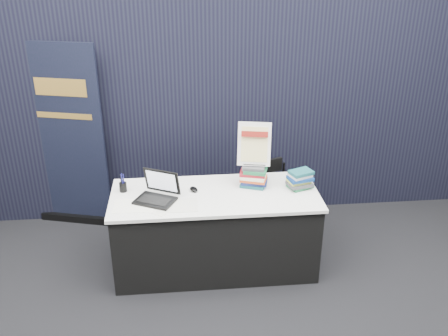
% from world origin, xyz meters
% --- Properties ---
extents(floor, '(8.00, 8.00, 0.00)m').
position_xyz_m(floor, '(0.00, 0.00, 0.00)').
color(floor, black).
rests_on(floor, ground).
extents(wall_back, '(8.00, 0.02, 3.50)m').
position_xyz_m(wall_back, '(0.00, 4.00, 1.75)').
color(wall_back, beige).
rests_on(wall_back, floor).
extents(drape_partition, '(6.00, 0.08, 2.40)m').
position_xyz_m(drape_partition, '(0.00, 1.60, 1.20)').
color(drape_partition, black).
rests_on(drape_partition, floor).
extents(display_table, '(1.80, 0.75, 0.75)m').
position_xyz_m(display_table, '(0.00, 0.55, 0.38)').
color(display_table, black).
rests_on(display_table, floor).
extents(laptop, '(0.39, 0.39, 0.24)m').
position_xyz_m(laptop, '(-0.51, 0.50, 0.81)').
color(laptop, black).
rests_on(laptop, display_table).
extents(mouse, '(0.09, 0.11, 0.03)m').
position_xyz_m(mouse, '(-0.18, 0.62, 0.77)').
color(mouse, black).
rests_on(mouse, display_table).
extents(brochure_left, '(0.34, 0.24, 0.00)m').
position_xyz_m(brochure_left, '(-0.69, 0.40, 0.75)').
color(brochure_left, white).
rests_on(brochure_left, display_table).
extents(brochure_mid, '(0.36, 0.34, 0.00)m').
position_xyz_m(brochure_mid, '(-0.51, 0.37, 0.75)').
color(brochure_mid, silver).
rests_on(brochure_mid, display_table).
extents(brochure_right, '(0.34, 0.24, 0.00)m').
position_xyz_m(brochure_right, '(-0.32, 0.37, 0.75)').
color(brochure_right, silver).
rests_on(brochure_right, display_table).
extents(pen_cup, '(0.07, 0.07, 0.08)m').
position_xyz_m(pen_cup, '(-0.79, 0.67, 0.79)').
color(pen_cup, black).
rests_on(pen_cup, display_table).
extents(book_stack_tall, '(0.25, 0.22, 0.20)m').
position_xyz_m(book_stack_tall, '(0.36, 0.67, 0.85)').
color(book_stack_tall, '#164E53').
rests_on(book_stack_tall, display_table).
extents(book_stack_short, '(0.23, 0.20, 0.17)m').
position_xyz_m(book_stack_short, '(0.75, 0.59, 0.83)').
color(book_stack_short, '#1B653C').
rests_on(book_stack_short, display_table).
extents(info_sign, '(0.30, 0.17, 0.39)m').
position_xyz_m(info_sign, '(0.36, 0.70, 1.14)').
color(info_sign, black).
rests_on(info_sign, book_stack_tall).
extents(pullup_banner, '(0.80, 0.31, 1.90)m').
position_xyz_m(pullup_banner, '(-1.39, 1.50, 0.84)').
color(pullup_banner, black).
rests_on(pullup_banner, floor).
extents(stacking_chair, '(0.46, 0.48, 0.79)m').
position_xyz_m(stacking_chair, '(0.55, 0.98, 0.44)').
color(stacking_chair, black).
rests_on(stacking_chair, floor).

